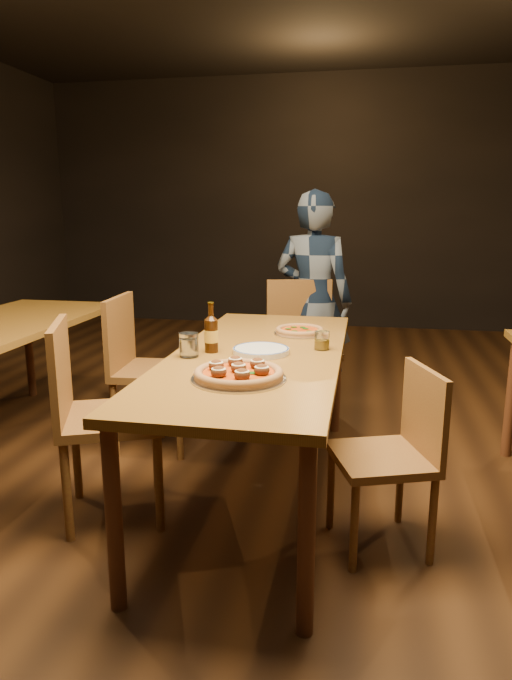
% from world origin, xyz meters
% --- Properties ---
extents(ground, '(9.00, 9.00, 0.00)m').
position_xyz_m(ground, '(0.00, 0.00, 0.00)').
color(ground, black).
extents(room_shell, '(9.00, 9.00, 9.00)m').
position_xyz_m(room_shell, '(0.00, 0.00, 1.86)').
color(room_shell, black).
rests_on(room_shell, ground).
extents(table_main, '(0.80, 2.00, 0.75)m').
position_xyz_m(table_main, '(0.00, 0.00, 0.68)').
color(table_main, brown).
rests_on(table_main, ground).
extents(chair_main_nw, '(0.60, 0.60, 0.98)m').
position_xyz_m(chair_main_nw, '(-0.63, -0.31, 0.49)').
color(chair_main_nw, brown).
rests_on(chair_main_nw, ground).
extents(chair_main_sw, '(0.48, 0.48, 0.97)m').
position_xyz_m(chair_main_sw, '(-0.73, 0.50, 0.48)').
color(chair_main_sw, brown).
rests_on(chair_main_sw, ground).
extents(chair_main_e, '(0.49, 0.49, 0.82)m').
position_xyz_m(chair_main_e, '(0.59, -0.35, 0.41)').
color(chair_main_e, brown).
rests_on(chair_main_e, ground).
extents(chair_end, '(0.57, 0.57, 0.99)m').
position_xyz_m(chair_end, '(0.10, 1.14, 0.49)').
color(chair_end, brown).
rests_on(chair_end, ground).
extents(pizza_meatball, '(0.39, 0.39, 0.07)m').
position_xyz_m(pizza_meatball, '(0.01, -0.47, 0.78)').
color(pizza_meatball, '#B7B7BF').
rests_on(pizza_meatball, table_main).
extents(pizza_margherita, '(0.29, 0.29, 0.04)m').
position_xyz_m(pizza_margherita, '(0.15, 0.45, 0.77)').
color(pizza_margherita, '#B7B7BF').
rests_on(pizza_margherita, table_main).
extents(plate_stack, '(0.27, 0.27, 0.03)m').
position_xyz_m(plate_stack, '(0.02, -0.03, 0.76)').
color(plate_stack, white).
rests_on(plate_stack, table_main).
extents(beer_bottle, '(0.07, 0.07, 0.24)m').
position_xyz_m(beer_bottle, '(-0.22, -0.05, 0.84)').
color(beer_bottle, black).
rests_on(beer_bottle, table_main).
extents(water_glass, '(0.09, 0.09, 0.11)m').
position_xyz_m(water_glass, '(-0.30, -0.15, 0.81)').
color(water_glass, white).
rests_on(water_glass, table_main).
extents(amber_glass, '(0.07, 0.07, 0.09)m').
position_xyz_m(amber_glass, '(0.30, 0.11, 0.80)').
color(amber_glass, '#936B10').
rests_on(amber_glass, table_main).
extents(diner, '(0.64, 0.49, 1.56)m').
position_xyz_m(diner, '(0.14, 1.45, 0.78)').
color(diner, black).
rests_on(diner, ground).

